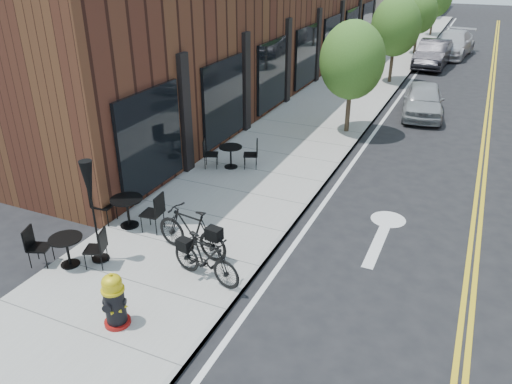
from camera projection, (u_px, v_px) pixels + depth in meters
The scene contains 16 objects.
ground at pixel (260, 271), 10.32m from camera, with size 120.00×120.00×0.00m, color black.
sidewalk_near at pixel (317, 119), 19.21m from camera, with size 4.00×70.00×0.12m, color #9E9B93.
building_near at pixel (254, 9), 22.63m from camera, with size 5.00×28.00×7.00m, color #462116.
tree_near_a at pixel (352, 60), 16.76m from camera, with size 2.20×2.20×3.81m.
tree_near_b at pixel (396, 26), 23.25m from camera, with size 2.30×2.30×3.98m.
tree_near_c at pixel (420, 12), 29.88m from camera, with size 2.10×2.10×3.67m.
fire_hydrant at pixel (114, 301), 8.49m from camera, with size 0.59×0.59×1.05m.
bicycle_left at pixel (191, 231), 10.47m from camera, with size 0.51×1.80×1.08m, color black.
bicycle_right at pixel (206, 258), 9.65m from camera, with size 0.46×1.63×0.98m, color black.
bistro_set_a at pixel (67, 247), 10.13m from camera, with size 1.59×0.93×0.84m.
bistro_set_b at pixel (127, 208), 11.56m from camera, with size 1.75×0.81×0.93m.
bistro_set_c at pixel (231, 154), 14.71m from camera, with size 1.60×0.99×0.85m.
patio_umbrella at pixel (90, 191), 9.79m from camera, with size 0.36×0.36×2.24m.
parked_car_a at pixel (423, 100), 19.59m from camera, with size 1.50×3.74×1.27m, color #979B9F.
parked_car_b at pixel (433, 54), 27.57m from camera, with size 1.54×4.43×1.46m, color black.
parked_car_c at pixel (452, 44), 30.39m from camera, with size 2.07×5.08×1.48m, color silver.
Camera 1 is at (3.44, -7.82, 6.02)m, focal length 35.00 mm.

